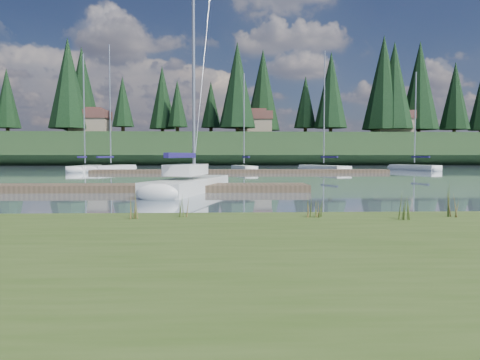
{
  "coord_description": "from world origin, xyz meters",
  "views": [
    {
      "loc": [
        0.25,
        -11.21,
        1.54
      ],
      "look_at": [
        0.69,
        -0.5,
        0.98
      ],
      "focal_mm": 35.0,
      "sensor_mm": 36.0,
      "label": 1
    }
  ],
  "objects": [
    {
      "name": "sailboat_bg_2",
      "position": [
        2.39,
        34.59,
        0.33
      ],
      "size": [
        2.49,
        6.36,
        9.57
      ],
      "rotation": [
        0.0,
        0.0,
        1.78
      ],
      "color": "silver",
      "rests_on": "ground"
    },
    {
      "name": "weed_5",
      "position": [
        4.73,
        -2.37,
        0.62
      ],
      "size": [
        0.17,
        0.14,
        0.63
      ],
      "color": "#475B23",
      "rests_on": "bank"
    },
    {
      "name": "sailboat_bg_4",
      "position": [
        20.26,
        37.37,
        0.33
      ],
      "size": [
        3.72,
        6.94,
        10.31
      ],
      "rotation": [
        0.0,
        0.0,
        1.93
      ],
      "color": "silver",
      "rests_on": "ground"
    },
    {
      "name": "weed_0",
      "position": [
        -0.47,
        -2.13,
        0.56
      ],
      "size": [
        0.17,
        0.14,
        0.51
      ],
      "color": "#475B23",
      "rests_on": "bank"
    },
    {
      "name": "conifer_6",
      "position": [
        28.0,
        68.0,
        13.99
      ],
      "size": [
        7.04,
        7.04,
        17.0
      ],
      "color": "#382619",
      "rests_on": "ridge"
    },
    {
      "name": "conifer_2",
      "position": [
        -25.0,
        68.0,
        13.54
      ],
      "size": [
        6.6,
        6.6,
        16.05
      ],
      "color": "#382619",
      "rests_on": "ridge"
    },
    {
      "name": "mud_lip",
      "position": [
        0.0,
        -1.6,
        0.07
      ],
      "size": [
        60.0,
        0.5,
        0.14
      ],
      "primitive_type": "cube",
      "color": "#33281C",
      "rests_on": "ground"
    },
    {
      "name": "ground",
      "position": [
        0.0,
        30.0,
        0.0
      ],
      "size": [
        200.0,
        200.0,
        0.0
      ],
      "primitive_type": "plane",
      "color": "slate",
      "rests_on": "ground"
    },
    {
      "name": "weed_1",
      "position": [
        1.94,
        -2.27,
        0.54
      ],
      "size": [
        0.17,
        0.14,
        0.45
      ],
      "color": "#475B23",
      "rests_on": "bank"
    },
    {
      "name": "weed_3",
      "position": [
        -1.37,
        -2.39,
        0.58
      ],
      "size": [
        0.17,
        0.14,
        0.55
      ],
      "color": "#475B23",
      "rests_on": "bank"
    },
    {
      "name": "dock_far",
      "position": [
        2.0,
        30.0,
        0.15
      ],
      "size": [
        26.0,
        2.2,
        0.3
      ],
      "primitive_type": "cube",
      "color": "#4C3D2C",
      "rests_on": "ground"
    },
    {
      "name": "dock_near",
      "position": [
        -4.0,
        9.0,
        0.15
      ],
      "size": [
        16.0,
        2.0,
        0.3
      ],
      "primitive_type": "cube",
      "color": "#4C3D2C",
      "rests_on": "ground"
    },
    {
      "name": "weed_2",
      "position": [
        3.66,
        -2.71,
        0.57
      ],
      "size": [
        0.17,
        0.14,
        0.53
      ],
      "color": "#475B23",
      "rests_on": "bank"
    },
    {
      "name": "house_2",
      "position": [
        30.0,
        69.0,
        7.31
      ],
      "size": [
        6.3,
        5.3,
        4.65
      ],
      "color": "gray",
      "rests_on": "ridge"
    },
    {
      "name": "weed_4",
      "position": [
        2.15,
        -2.31,
        0.5
      ],
      "size": [
        0.17,
        0.14,
        0.35
      ],
      "color": "#475B23",
      "rests_on": "bank"
    },
    {
      "name": "sailboat_main",
      "position": [
        -0.93,
        9.17,
        0.42
      ],
      "size": [
        3.59,
        8.25,
        11.75
      ],
      "rotation": [
        0.0,
        0.0,
        1.32
      ],
      "color": "silver",
      "rests_on": "ground"
    },
    {
      "name": "ridge",
      "position": [
        0.0,
        73.0,
        2.5
      ],
      "size": [
        200.0,
        20.0,
        5.0
      ],
      "primitive_type": "cube",
      "color": "#1A3018",
      "rests_on": "ground"
    },
    {
      "name": "conifer_5",
      "position": [
        15.0,
        70.0,
        10.83
      ],
      "size": [
        3.96,
        3.96,
        10.35
      ],
      "color": "#382619",
      "rests_on": "ridge"
    },
    {
      "name": "conifer_7",
      "position": [
        42.0,
        71.0,
        12.19
      ],
      "size": [
        5.28,
        5.28,
        13.2
      ],
      "color": "#382619",
      "rests_on": "ridge"
    },
    {
      "name": "house_0",
      "position": [
        -22.0,
        70.0,
        7.31
      ],
      "size": [
        6.3,
        5.3,
        4.65
      ],
      "color": "gray",
      "rests_on": "ridge"
    },
    {
      "name": "conifer_3",
      "position": [
        -10.0,
        72.0,
        11.74
      ],
      "size": [
        4.84,
        4.84,
        12.25
      ],
      "color": "#382619",
      "rests_on": "ridge"
    },
    {
      "name": "house_1",
      "position": [
        6.0,
        71.0,
        7.31
      ],
      "size": [
        6.3,
        5.3,
        4.65
      ],
      "color": "gray",
      "rests_on": "ridge"
    },
    {
      "name": "sailboat_bg_0",
      "position": [
        -12.93,
        35.43,
        0.32
      ],
      "size": [
        1.65,
        7.87,
        11.4
      ],
      "rotation": [
        0.0,
        0.0,
        1.58
      ],
      "color": "silver",
      "rests_on": "ground"
    },
    {
      "name": "bank",
      "position": [
        0.0,
        -6.0,
        0.17
      ],
      "size": [
        60.0,
        9.0,
        0.35
      ],
      "primitive_type": "cube",
      "color": "#384D1D",
      "rests_on": "ground"
    },
    {
      "name": "sailboat_bg_1",
      "position": [
        -10.45,
        36.39,
        0.33
      ],
      "size": [
        4.03,
        8.56,
        12.54
      ],
      "rotation": [
        0.0,
        0.0,
        1.28
      ],
      "color": "silver",
      "rests_on": "ground"
    },
    {
      "name": "sailboat_bg_3",
      "position": [
        10.22,
        35.42,
        0.32
      ],
      "size": [
        4.24,
        8.18,
        11.92
      ],
      "rotation": [
        0.0,
        0.0,
        1.91
      ],
      "color": "silver",
      "rests_on": "ground"
    },
    {
      "name": "conifer_4",
      "position": [
        3.0,
        66.0,
        13.09
      ],
      "size": [
        6.16,
        6.16,
        15.1
      ],
      "color": "#382619",
      "rests_on": "ridge"
    }
  ]
}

